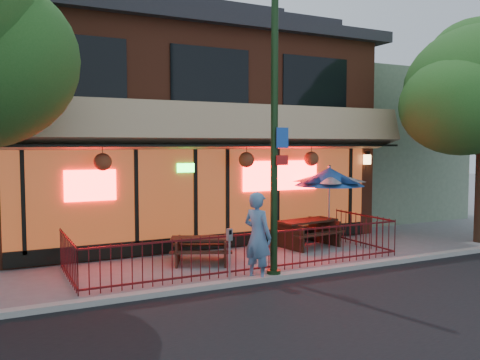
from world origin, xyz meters
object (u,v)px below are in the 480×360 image
Objects in this scene: pedestrian at (258,236)px; patio_umbrella at (329,177)px; picnic_table_left at (201,246)px; street_light at (274,140)px; parking_meter_near at (230,247)px; picnic_table_right at (307,229)px.

patio_umbrella is at bearing -77.65° from pedestrian.
patio_umbrella is 1.21× the size of pedestrian.
picnic_table_left is 0.79× the size of patio_umbrella.
street_light is 3.57m from picnic_table_left.
patio_umbrella reaches higher than parking_meter_near.
pedestrian is (0.50, -2.10, 0.56)m from picnic_table_left.
picnic_table_right is at bearing 35.95° from parking_meter_near.
street_light is at bearing 3.84° from parking_meter_near.
patio_umbrella is at bearing 8.28° from picnic_table_left.
picnic_table_right is at bearing -71.57° from pedestrian.
picnic_table_right is (2.75, 2.75, -2.62)m from street_light.
street_light is 3.67× the size of picnic_table_left.
street_light is 4.69m from patio_umbrella.
picnic_table_left is 0.93× the size of picnic_table_right.
street_light is 5.61× the size of parking_meter_near.
picnic_table_left is at bearing 112.55° from street_light.
patio_umbrella is at bearing 37.92° from street_light.
parking_meter_near is (-3.90, -2.83, 0.32)m from picnic_table_right.
picnic_table_left is 4.82m from patio_umbrella.
parking_meter_near is (-1.15, -0.08, -2.30)m from street_light.
parking_meter_near is (-0.76, -0.13, -0.15)m from pedestrian.
pedestrian reaches higher than picnic_table_left.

